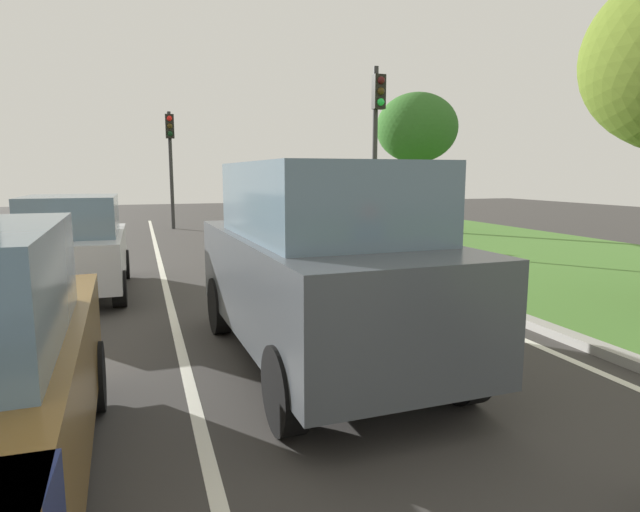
{
  "coord_description": "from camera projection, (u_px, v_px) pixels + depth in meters",
  "views": [
    {
      "loc": [
        -1.1,
        4.0,
        2.16
      ],
      "look_at": [
        0.89,
        9.9,
        1.2
      ],
      "focal_mm": 30.08,
      "sensor_mm": 36.0,
      "label": 1
    }
  ],
  "objects": [
    {
      "name": "curb_right",
      "position": [
        402.0,
        274.0,
        11.33
      ],
      "size": [
        0.24,
        48.0,
        0.12
      ],
      "primitive_type": "cube",
      "color": "#9E9B93",
      "rests_on": "ground"
    },
    {
      "name": "lane_line_center",
      "position": [
        167.0,
        292.0,
        9.83
      ],
      "size": [
        0.12,
        32.0,
        0.01
      ],
      "primitive_type": "cube",
      "color": "silver",
      "rests_on": "ground"
    },
    {
      "name": "lane_line_right_edge",
      "position": [
        381.0,
        278.0,
        11.18
      ],
      "size": [
        0.12,
        32.0,
        0.01
      ],
      "primitive_type": "cube",
      "color": "silver",
      "rests_on": "ground"
    },
    {
      "name": "car_hatchback_far",
      "position": [
        75.0,
        246.0,
        9.52
      ],
      "size": [
        1.73,
        3.7,
        1.78
      ],
      "rotation": [
        0.0,
        0.0,
        -0.0
      ],
      "color": "#B7BABF",
      "rests_on": "ground"
    },
    {
      "name": "car_suv_ahead",
      "position": [
        320.0,
        263.0,
        6.02
      ],
      "size": [
        2.1,
        4.56,
        2.28
      ],
      "rotation": [
        0.0,
        0.0,
        0.03
      ],
      "color": "#474C51",
      "rests_on": "ground"
    },
    {
      "name": "grass_verge_right",
      "position": [
        569.0,
        264.0,
        12.72
      ],
      "size": [
        9.0,
        48.0,
        0.06
      ],
      "primitive_type": "cube",
      "color": "#47752D",
      "rests_on": "ground"
    },
    {
      "name": "traffic_light_near_right",
      "position": [
        377.0,
        128.0,
        14.61
      ],
      "size": [
        0.32,
        0.5,
        5.03
      ],
      "color": "#2D2D2D",
      "rests_on": "ground"
    },
    {
      "name": "ground_plane",
      "position": [
        206.0,
        290.0,
        10.05
      ],
      "size": [
        60.0,
        60.0,
        0.0
      ],
      "primitive_type": "plane",
      "color": "#383533"
    },
    {
      "name": "tree_roadside_far",
      "position": [
        417.0,
        129.0,
        19.48
      ],
      "size": [
        2.95,
        2.95,
        5.06
      ],
      "color": "#4C331E",
      "rests_on": "ground"
    },
    {
      "name": "traffic_light_far_median",
      "position": [
        170.0,
        148.0,
        20.63
      ],
      "size": [
        0.32,
        0.5,
        4.51
      ],
      "color": "#2D2D2D",
      "rests_on": "ground"
    }
  ]
}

